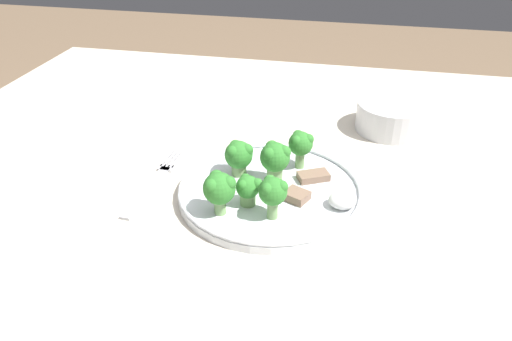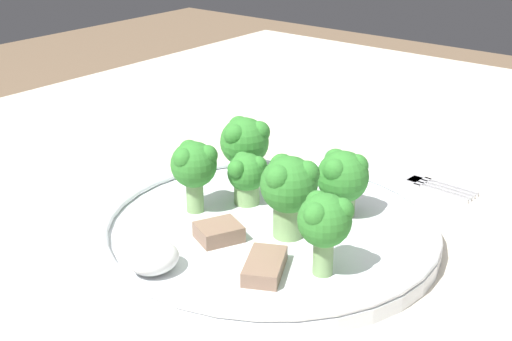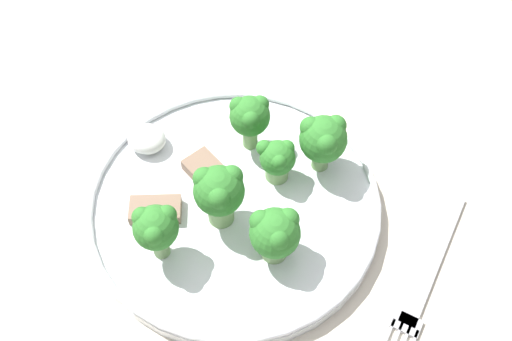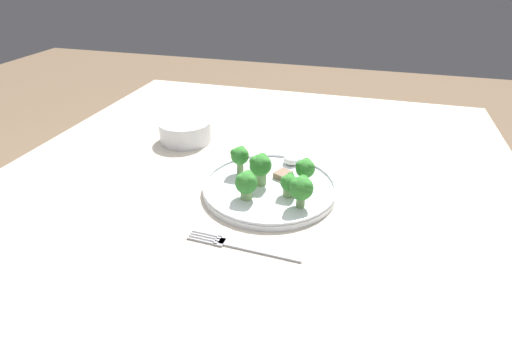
% 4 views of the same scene
% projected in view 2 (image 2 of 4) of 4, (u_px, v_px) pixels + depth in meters
% --- Properties ---
extents(dinner_plate, '(0.27, 0.27, 0.02)m').
position_uv_depth(dinner_plate, '(271.00, 230.00, 0.58)').
color(dinner_plate, white).
rests_on(dinner_plate, table).
extents(fork, '(0.03, 0.20, 0.00)m').
position_uv_depth(fork, '(379.00, 170.00, 0.71)').
color(fork, '#B2B2B7').
rests_on(fork, table).
extents(broccoli_floret_near_rim_left, '(0.05, 0.04, 0.07)m').
position_uv_depth(broccoli_floret_near_rim_left, '(289.00, 187.00, 0.54)').
color(broccoli_floret_near_rim_left, '#7FA866').
rests_on(broccoli_floret_near_rim_left, dinner_plate).
extents(broccoli_floret_center_left, '(0.03, 0.03, 0.05)m').
position_uv_depth(broccoli_floret_center_left, '(247.00, 174.00, 0.61)').
color(broccoli_floret_center_left, '#7FA866').
rests_on(broccoli_floret_center_left, dinner_plate).
extents(broccoli_floret_back_left, '(0.04, 0.04, 0.06)m').
position_uv_depth(broccoli_floret_back_left, '(343.00, 177.00, 0.58)').
color(broccoli_floret_back_left, '#7FA866').
rests_on(broccoli_floret_back_left, dinner_plate).
extents(broccoli_floret_front_left, '(0.05, 0.04, 0.06)m').
position_uv_depth(broccoli_floret_front_left, '(244.00, 141.00, 0.64)').
color(broccoli_floret_front_left, '#7FA866').
rests_on(broccoli_floret_front_left, dinner_plate).
extents(broccoli_floret_center_back, '(0.04, 0.04, 0.06)m').
position_uv_depth(broccoli_floret_center_back, '(194.00, 165.00, 0.59)').
color(broccoli_floret_center_back, '#7FA866').
rests_on(broccoli_floret_center_back, dinner_plate).
extents(broccoli_floret_mid_cluster, '(0.04, 0.04, 0.06)m').
position_uv_depth(broccoli_floret_mid_cluster, '(325.00, 221.00, 0.49)').
color(broccoli_floret_mid_cluster, '#7FA866').
rests_on(broccoli_floret_mid_cluster, dinner_plate).
extents(meat_slice_front_slice, '(0.04, 0.04, 0.01)m').
position_uv_depth(meat_slice_front_slice, '(219.00, 232.00, 0.55)').
color(meat_slice_front_slice, '#846651').
rests_on(meat_slice_front_slice, dinner_plate).
extents(meat_slice_middle_slice, '(0.05, 0.04, 0.01)m').
position_uv_depth(meat_slice_middle_slice, '(260.00, 264.00, 0.51)').
color(meat_slice_middle_slice, '#846651').
rests_on(meat_slice_middle_slice, dinner_plate).
extents(sauce_dollop, '(0.04, 0.03, 0.02)m').
position_uv_depth(sauce_dollop, '(153.00, 258.00, 0.51)').
color(sauce_dollop, white).
rests_on(sauce_dollop, dinner_plate).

